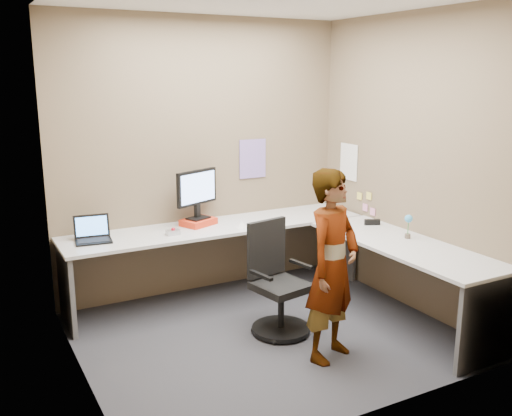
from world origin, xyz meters
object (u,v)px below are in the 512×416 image
desk (288,249)px  monitor (197,190)px  office_chair (277,288)px  person (332,266)px

desk → monitor: 1.04m
monitor → office_chair: size_ratio=0.50×
desk → person: bearing=-101.0°
desk → person: size_ratio=2.01×
monitor → person: person is taller
monitor → office_chair: monitor is taller
desk → office_chair: bearing=-132.8°
office_chair → person: 0.70m
desk → office_chair: size_ratio=3.18×
office_chair → person: (0.14, -0.59, 0.36)m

